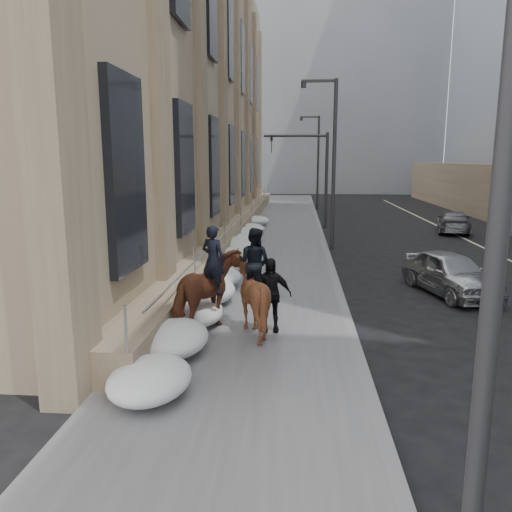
{
  "coord_description": "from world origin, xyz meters",
  "views": [
    {
      "loc": [
        1.24,
        -10.27,
        4.34
      ],
      "look_at": [
        0.09,
        3.28,
        1.7
      ],
      "focal_mm": 35.0,
      "sensor_mm": 36.0,
      "label": 1
    }
  ],
  "objects_px": {
    "mounted_horse_left": "(209,290)",
    "mounted_horse_right": "(252,290)",
    "pedestrian": "(270,295)",
    "car_silver": "(450,273)",
    "car_grey": "(454,222)"
  },
  "relations": [
    {
      "from": "mounted_horse_left",
      "to": "car_silver",
      "type": "bearing_deg",
      "value": -125.15
    },
    {
      "from": "mounted_horse_left",
      "to": "mounted_horse_right",
      "type": "bearing_deg",
      "value": -156.78
    },
    {
      "from": "mounted_horse_right",
      "to": "pedestrian",
      "type": "xyz_separation_m",
      "value": [
        0.42,
        0.12,
        -0.13
      ]
    },
    {
      "from": "mounted_horse_right",
      "to": "pedestrian",
      "type": "relative_size",
      "value": 1.39
    },
    {
      "from": "pedestrian",
      "to": "car_silver",
      "type": "distance_m",
      "value": 7.15
    },
    {
      "from": "mounted_horse_left",
      "to": "pedestrian",
      "type": "xyz_separation_m",
      "value": [
        1.48,
        0.13,
        -0.12
      ]
    },
    {
      "from": "pedestrian",
      "to": "car_grey",
      "type": "distance_m",
      "value": 21.31
    },
    {
      "from": "car_silver",
      "to": "car_grey",
      "type": "bearing_deg",
      "value": 58.15
    },
    {
      "from": "pedestrian",
      "to": "car_grey",
      "type": "bearing_deg",
      "value": 56.29
    },
    {
      "from": "car_grey",
      "to": "pedestrian",
      "type": "bearing_deg",
      "value": 75.77
    },
    {
      "from": "pedestrian",
      "to": "car_silver",
      "type": "height_order",
      "value": "pedestrian"
    },
    {
      "from": "mounted_horse_left",
      "to": "car_grey",
      "type": "relative_size",
      "value": 0.59
    },
    {
      "from": "pedestrian",
      "to": "car_silver",
      "type": "xyz_separation_m",
      "value": [
        5.64,
        4.38,
        -0.34
      ]
    },
    {
      "from": "mounted_horse_left",
      "to": "mounted_horse_right",
      "type": "xyz_separation_m",
      "value": [
        1.06,
        0.01,
        0.01
      ]
    },
    {
      "from": "mounted_horse_left",
      "to": "car_silver",
      "type": "height_order",
      "value": "mounted_horse_left"
    }
  ]
}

